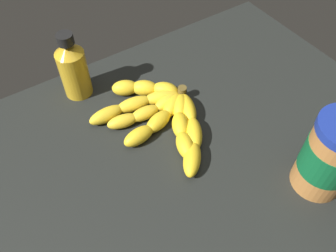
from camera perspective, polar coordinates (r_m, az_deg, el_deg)
The scene contains 4 objects.
ground_plane at distance 71.10cm, azimuth 0.54°, elevation -4.72°, with size 99.02×65.86×3.04cm, color black.
banana_bunch at distance 73.64cm, azimuth -1.24°, elevation 1.98°, with size 22.38×30.98×3.57cm.
peanut_butter_jar at distance 65.11cm, azimuth 25.13°, elevation -4.52°, with size 9.57×9.57×16.58cm.
honey_bottle at distance 78.35cm, azimuth -15.33°, elevation 9.21°, with size 6.20×6.20×15.77cm.
Camera 1 is at (22.43, 33.27, 57.17)cm, focal length 37.08 mm.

